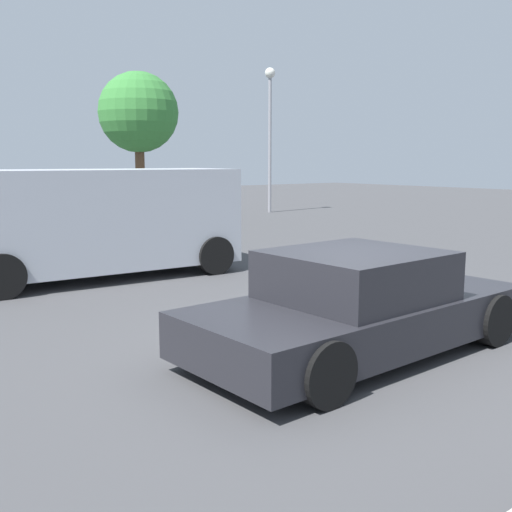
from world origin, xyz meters
The scene contains 6 objects.
ground_plane centered at (0.00, 0.00, 0.00)m, with size 80.00×80.00×0.00m, color #424244.
sedan_foreground centered at (0.02, -0.15, 0.56)m, with size 4.39×2.05×1.22m.
dog centered at (3.35, 1.35, 0.30)m, with size 0.53×0.48×0.47m.
van_white centered at (-0.47, 6.10, 1.13)m, with size 5.31×2.47×2.08m.
light_post_far centered at (11.52, 15.73, 4.21)m, with size 0.44×0.44×6.16m.
tree_back_center centered at (4.85, 14.86, 3.90)m, with size 2.81×2.81×5.34m.
Camera 1 is at (-5.08, -4.80, 2.23)m, focal length 42.02 mm.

